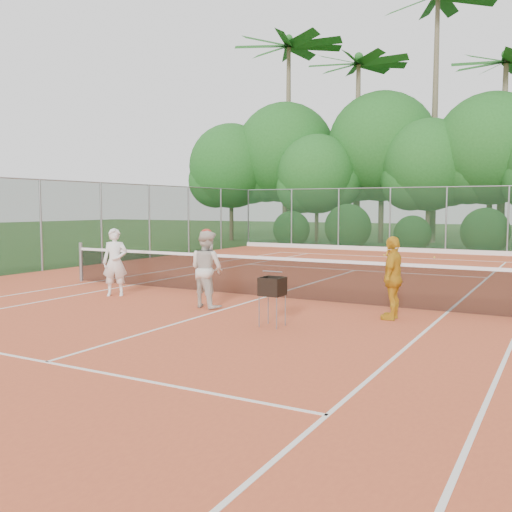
{
  "coord_description": "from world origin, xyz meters",
  "views": [
    {
      "loc": [
        6.2,
        -11.7,
        2.15
      ],
      "look_at": [
        0.41,
        -1.2,
        1.1
      ],
      "focal_mm": 40.0,
      "sensor_mm": 36.0,
      "label": 1
    }
  ],
  "objects_px": {
    "player_white": "(115,262)",
    "player_center_grp": "(207,269)",
    "ball_hopper": "(272,287)",
    "player_yellow": "(393,278)"
  },
  "relations": [
    {
      "from": "player_white",
      "to": "player_center_grp",
      "type": "height_order",
      "value": "player_center_grp"
    },
    {
      "from": "player_center_grp",
      "to": "ball_hopper",
      "type": "xyz_separation_m",
      "value": [
        2.1,
        -1.06,
        -0.12
      ]
    },
    {
      "from": "player_yellow",
      "to": "ball_hopper",
      "type": "distance_m",
      "value": 2.38
    },
    {
      "from": "player_center_grp",
      "to": "ball_hopper",
      "type": "relative_size",
      "value": 1.88
    },
    {
      "from": "player_white",
      "to": "player_center_grp",
      "type": "xyz_separation_m",
      "value": [
        2.77,
        -0.24,
        0.02
      ]
    },
    {
      "from": "player_white",
      "to": "player_yellow",
      "type": "xyz_separation_m",
      "value": [
        6.55,
        0.39,
        -0.02
      ]
    },
    {
      "from": "player_white",
      "to": "player_yellow",
      "type": "bearing_deg",
      "value": -28.22
    },
    {
      "from": "ball_hopper",
      "to": "player_center_grp",
      "type": "bearing_deg",
      "value": 158.4
    },
    {
      "from": "player_yellow",
      "to": "ball_hopper",
      "type": "bearing_deg",
      "value": -46.37
    },
    {
      "from": "player_center_grp",
      "to": "player_yellow",
      "type": "relative_size",
      "value": 1.05
    }
  ]
}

